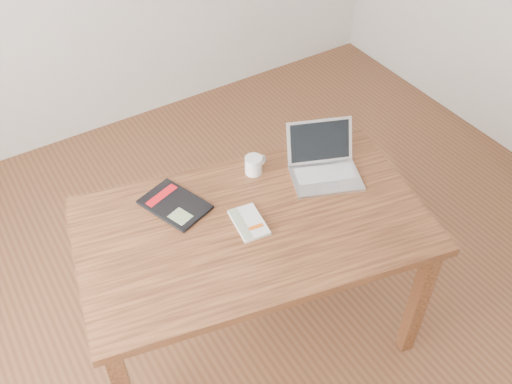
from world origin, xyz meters
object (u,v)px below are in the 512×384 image
coffee_mug (254,164)px  white_guidebook (249,223)px  black_guidebook (175,205)px  desk (253,238)px  laptop (324,164)px

coffee_mug → white_guidebook: bearing=-135.6°
black_guidebook → coffee_mug: size_ratio=2.87×
desk → white_guidebook: size_ratio=7.78×
white_guidebook → laptop: 0.46m
white_guidebook → coffee_mug: size_ratio=1.79×
desk → white_guidebook: (-0.02, 0.01, 0.10)m
desk → white_guidebook: 0.10m
laptop → coffee_mug: (-0.26, 0.16, -0.00)m
black_guidebook → laptop: (0.65, -0.16, 0.04)m
white_guidebook → coffee_mug: 0.32m
black_guidebook → coffee_mug: 0.39m
white_guidebook → black_guidebook: 0.33m
desk → coffee_mug: coffee_mug is taller
black_guidebook → laptop: bearing=-33.0°
laptop → black_guidebook: bearing=-171.6°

